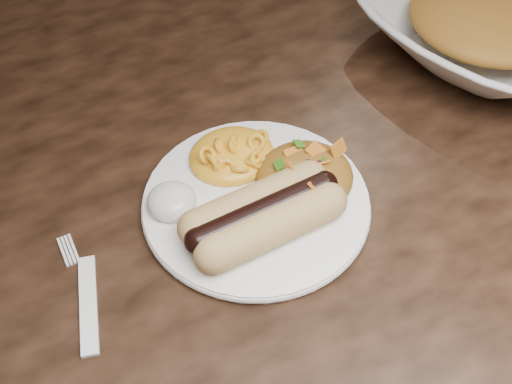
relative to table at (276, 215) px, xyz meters
name	(u,v)px	position (x,y,z in m)	size (l,w,h in m)	color
table	(276,215)	(0.00, 0.00, 0.00)	(1.60, 0.90, 0.75)	#412718
plate	(256,202)	(-0.05, -0.04, 0.10)	(0.23, 0.23, 0.01)	white
hotdog	(264,214)	(-0.06, -0.08, 0.12)	(0.14, 0.07, 0.04)	#D1BB64
mac_and_cheese	(231,146)	(-0.05, 0.02, 0.12)	(0.09, 0.08, 0.04)	#FFA039
sour_cream	(171,197)	(-0.13, -0.02, 0.12)	(0.05, 0.05, 0.03)	silver
taco_salad	(305,169)	(0.00, -0.04, 0.12)	(0.10, 0.10, 0.04)	#D14121
fork	(88,304)	(-0.23, -0.08, 0.09)	(0.02, 0.13, 0.00)	white
serving_bowl	(487,28)	(0.32, 0.05, 0.13)	(0.28, 0.28, 0.07)	silver
bowl_filling	(490,18)	(0.32, 0.05, 0.14)	(0.20, 0.20, 0.05)	#D14121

